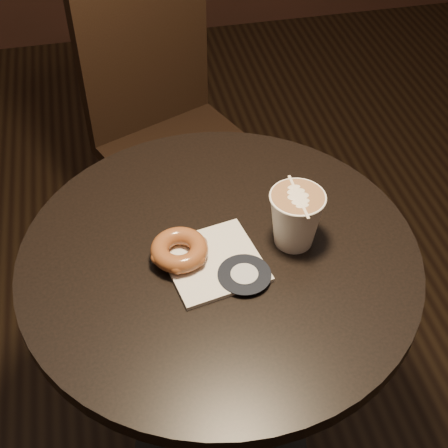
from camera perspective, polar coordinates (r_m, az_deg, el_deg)
The scene contains 5 objects.
cafe_table at distance 1.24m, azimuth -0.38°, elevation -8.83°, with size 0.70×0.70×0.75m.
chair at distance 1.78m, azimuth -5.48°, elevation 10.37°, with size 0.51×0.51×0.98m.
pastry_bag at distance 1.06m, azimuth -0.97°, elevation -3.47°, with size 0.16×0.16×0.01m, color silver.
doughnut at distance 1.06m, azimuth -4.10°, elevation -2.37°, with size 0.10×0.10×0.03m, color brown.
latte_cup at distance 1.07m, azimuth 6.55°, elevation 0.45°, with size 0.10×0.10×0.11m, color white, non-canonical shape.
Camera 1 is at (-0.15, -0.72, 1.54)m, focal length 50.00 mm.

